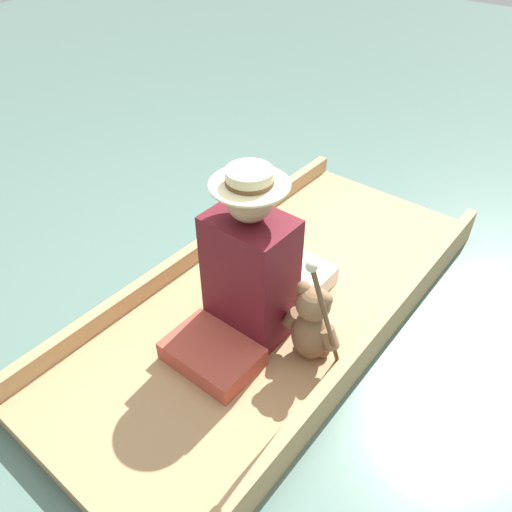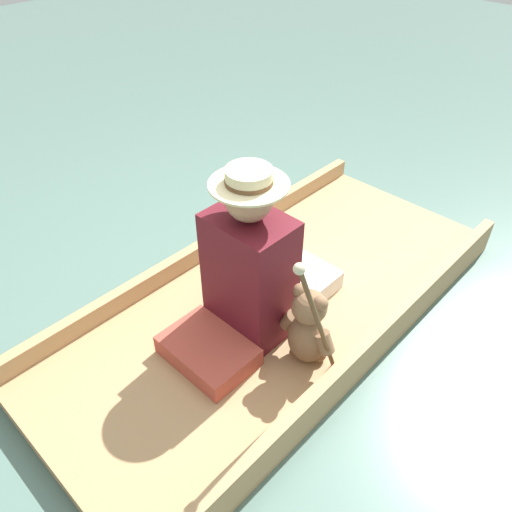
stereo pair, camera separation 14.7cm
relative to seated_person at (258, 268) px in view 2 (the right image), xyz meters
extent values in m
plane|color=slate|center=(-0.03, 0.19, -0.45)|extent=(16.00, 16.00, 0.00)
cube|color=tan|center=(-0.03, 0.19, -0.40)|extent=(1.18, 2.66, 0.11)
cube|color=tan|center=(-0.59, 0.19, -0.29)|extent=(0.06, 2.66, 0.11)
cube|color=tan|center=(0.53, 0.19, -0.29)|extent=(0.06, 2.66, 0.11)
cube|color=#B24738|center=(0.01, -0.35, -0.29)|extent=(0.43, 0.30, 0.10)
cube|color=white|center=(0.00, 0.29, -0.29)|extent=(0.35, 0.41, 0.11)
cube|color=#5B141E|center=(0.00, -0.06, -0.02)|extent=(0.38, 0.28, 0.66)
cube|color=beige|center=(0.00, 0.09, 0.03)|extent=(0.04, 0.01, 0.36)
cube|color=white|center=(-0.11, 0.09, 0.06)|extent=(0.02, 0.01, 0.39)
cube|color=white|center=(0.11, 0.09, 0.06)|extent=(0.02, 0.01, 0.39)
sphere|color=tan|center=(0.00, -0.06, 0.41)|extent=(0.21, 0.21, 0.21)
cylinder|color=beige|center=(0.00, -0.06, 0.48)|extent=(0.34, 0.34, 0.01)
cylinder|color=beige|center=(0.00, -0.06, 0.52)|extent=(0.20, 0.20, 0.06)
cylinder|color=brown|center=(0.00, -0.06, 0.50)|extent=(0.20, 0.20, 0.02)
ellipsoid|color=#846042|center=(0.33, -0.03, -0.21)|extent=(0.19, 0.15, 0.28)
sphere|color=#846042|center=(0.33, -0.03, -0.01)|extent=(0.16, 0.16, 0.16)
sphere|color=brown|center=(0.33, 0.04, -0.02)|extent=(0.06, 0.06, 0.06)
sphere|color=#846042|center=(0.28, -0.03, 0.05)|extent=(0.07, 0.07, 0.07)
sphere|color=#846042|center=(0.39, -0.03, 0.05)|extent=(0.07, 0.07, 0.07)
cylinder|color=#846042|center=(0.24, -0.03, -0.16)|extent=(0.11, 0.07, 0.12)
cylinder|color=#846042|center=(0.43, -0.03, -0.16)|extent=(0.11, 0.07, 0.12)
sphere|color=#846042|center=(0.29, 0.01, -0.31)|extent=(0.08, 0.08, 0.08)
sphere|color=#846042|center=(0.38, 0.01, -0.31)|extent=(0.08, 0.08, 0.08)
cylinder|color=silver|center=(-0.35, 0.27, -0.34)|extent=(0.09, 0.09, 0.01)
cylinder|color=silver|center=(-0.35, 0.27, -0.31)|extent=(0.01, 0.01, 0.06)
cone|color=silver|center=(-0.35, 0.27, -0.25)|extent=(0.11, 0.11, 0.05)
cylinder|color=brown|center=(0.46, -0.13, 0.05)|extent=(0.02, 0.34, 0.80)
sphere|color=beige|center=(0.46, -0.29, 0.45)|extent=(0.04, 0.04, 0.04)
cylinder|color=#19381E|center=(-0.48, 0.40, -0.25)|extent=(0.08, 0.08, 0.19)
cone|color=#19381E|center=(-0.48, 0.40, -0.11)|extent=(0.08, 0.08, 0.08)
cylinder|color=gold|center=(-0.48, 0.40, -0.07)|extent=(0.03, 0.03, 0.03)
camera|label=1|loc=(1.12, -1.40, 1.53)|focal=35.00mm
camera|label=2|loc=(1.23, -1.30, 1.53)|focal=35.00mm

